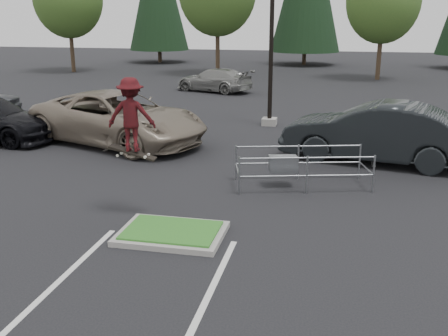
% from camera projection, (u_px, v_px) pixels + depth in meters
% --- Properties ---
extents(ground, '(120.00, 120.00, 0.00)m').
position_uv_depth(ground, '(172.00, 236.00, 11.12)').
color(ground, black).
rests_on(ground, ground).
extents(grass_median, '(2.20, 1.60, 0.16)m').
position_uv_depth(grass_median, '(172.00, 233.00, 11.10)').
color(grass_median, gray).
rests_on(grass_median, ground).
extents(stall_lines, '(22.62, 17.60, 0.01)m').
position_uv_depth(stall_lines, '(189.00, 159.00, 17.05)').
color(stall_lines, silver).
rests_on(stall_lines, ground).
extents(light_pole, '(0.70, 0.60, 10.12)m').
position_uv_depth(light_pole, '(272.00, 14.00, 20.98)').
color(light_pole, gray).
rests_on(light_pole, ground).
extents(decid_a, '(5.44, 5.44, 8.91)m').
position_uv_depth(decid_a, '(68.00, 0.00, 41.37)').
color(decid_a, '#38281C').
rests_on(decid_a, ground).
extents(decid_c, '(5.12, 5.12, 8.38)m').
position_uv_depth(decid_c, '(383.00, 3.00, 36.39)').
color(decid_c, '#38281C').
rests_on(decid_c, ground).
extents(cart_corral, '(3.79, 2.16, 1.02)m').
position_uv_depth(cart_corral, '(288.00, 164.00, 14.18)').
color(cart_corral, gray).
rests_on(cart_corral, ground).
extents(skateboarder, '(1.14, 0.76, 1.86)m').
position_uv_depth(skateboarder, '(131.00, 115.00, 11.64)').
color(skateboarder, black).
rests_on(skateboarder, ground).
extents(car_l_tan, '(7.44, 5.31, 1.88)m').
position_uv_depth(car_l_tan, '(117.00, 118.00, 18.93)').
color(car_l_tan, gray).
rests_on(car_l_tan, ground).
extents(car_r_charc, '(6.06, 3.14, 1.90)m').
position_uv_depth(car_r_charc, '(375.00, 132.00, 16.52)').
color(car_r_charc, black).
rests_on(car_r_charc, ground).
extents(car_far_silver, '(5.20, 3.55, 1.40)m').
position_uv_depth(car_far_silver, '(215.00, 80.00, 31.73)').
color(car_far_silver, gray).
rests_on(car_far_silver, ground).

